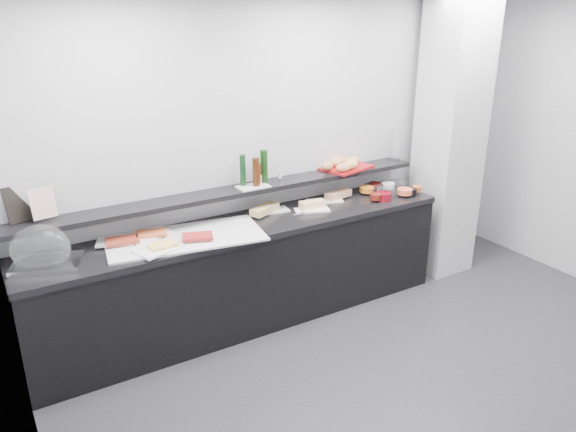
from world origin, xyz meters
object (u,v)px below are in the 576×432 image
cloche_base (48,264)px  condiment_tray (253,187)px  framed_print (19,204)px  carafe (395,145)px  sandwich_plate_mid (312,210)px  bread_tray (347,168)px

cloche_base → condiment_tray: bearing=25.5°
framed_print → carafe: (3.35, -0.09, 0.02)m
carafe → framed_print: bearing=178.5°
sandwich_plate_mid → carafe: carafe is taller
cloche_base → carafe: carafe is taller
cloche_base → framed_print: bearing=125.9°
bread_tray → sandwich_plate_mid: bearing=-170.5°
bread_tray → framed_print: bearing=164.4°
condiment_tray → carafe: size_ratio=0.88×
sandwich_plate_mid → carafe: 1.21m
cloche_base → bread_tray: 2.69m
framed_print → bread_tray: size_ratio=0.58×
condiment_tray → bread_tray: bearing=2.4°
cloche_base → carafe: bearing=24.2°
carafe → condiment_tray: bearing=-177.6°
cloche_base → sandwich_plate_mid: 2.15m
sandwich_plate_mid → bread_tray: (0.52, 0.22, 0.25)m
sandwich_plate_mid → condiment_tray: condiment_tray is taller
cloche_base → bread_tray: bearing=24.7°
condiment_tray → carafe: bearing=1.8°
condiment_tray → sandwich_plate_mid: bearing=-19.7°
bread_tray → carafe: bearing=-12.0°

